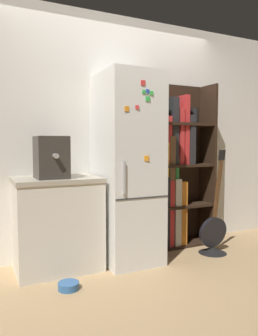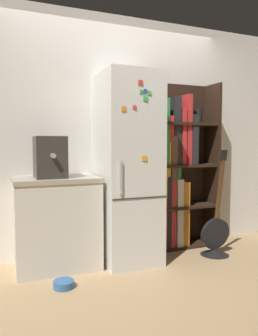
% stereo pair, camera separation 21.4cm
% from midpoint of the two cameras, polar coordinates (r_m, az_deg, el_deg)
% --- Properties ---
extents(ground_plane, '(16.00, 16.00, 0.00)m').
position_cam_midpoint_polar(ground_plane, '(3.44, 2.19, -16.21)').
color(ground_plane, tan).
extents(wall_back, '(8.00, 0.05, 2.60)m').
position_cam_midpoint_polar(wall_back, '(3.67, -0.81, 5.76)').
color(wall_back, white).
rests_on(wall_back, ground_plane).
extents(refrigerator, '(0.56, 0.70, 1.90)m').
position_cam_midpoint_polar(refrigerator, '(3.34, 1.44, -0.07)').
color(refrigerator, white).
rests_on(refrigerator, ground_plane).
extents(bookshelf, '(0.80, 0.32, 1.90)m').
position_cam_midpoint_polar(bookshelf, '(3.84, 9.68, -0.71)').
color(bookshelf, black).
rests_on(bookshelf, ground_plane).
extents(kitchen_counter, '(0.80, 0.58, 0.88)m').
position_cam_midpoint_polar(kitchen_counter, '(3.26, -10.69, -9.28)').
color(kitchen_counter, silver).
rests_on(kitchen_counter, ground_plane).
extents(espresso_machine, '(0.28, 0.37, 0.39)m').
position_cam_midpoint_polar(espresso_machine, '(3.11, -11.69, 1.86)').
color(espresso_machine, '#38332D').
rests_on(espresso_machine, kitchen_counter).
extents(guitar, '(0.34, 0.31, 1.14)m').
position_cam_midpoint_polar(guitar, '(3.77, 16.40, -11.90)').
color(guitar, black).
rests_on(guitar, ground_plane).
extents(pet_bowl, '(0.18, 0.18, 0.06)m').
position_cam_midpoint_polar(pet_bowl, '(2.93, -9.14, -19.29)').
color(pet_bowl, '#3366A5').
rests_on(pet_bowl, ground_plane).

